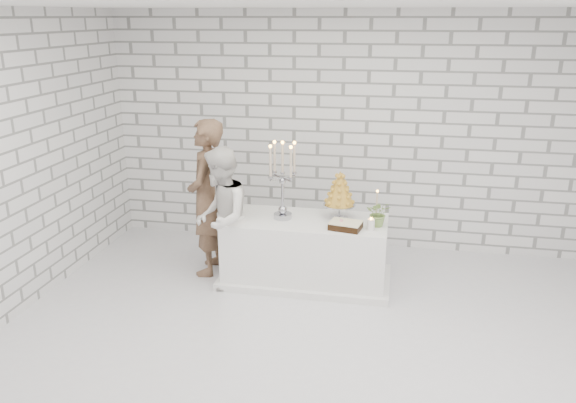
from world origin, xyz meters
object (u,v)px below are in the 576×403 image
object	(u,v)px
bride	(221,218)
croquembouche	(340,195)
candelabra	(283,180)
groom	(207,198)
cake_table	(306,251)

from	to	relation	value
bride	croquembouche	size ratio (longest dim) A/B	2.87
candelabra	croquembouche	world-z (taller)	candelabra
groom	candelabra	distance (m)	0.95
cake_table	candelabra	bearing A→B (deg)	-178.38
cake_table	bride	world-z (taller)	bride
groom	bride	size ratio (longest dim) A/B	1.15
cake_table	croquembouche	bearing A→B (deg)	15.30
cake_table	groom	bearing A→B (deg)	177.27
groom	candelabra	bearing A→B (deg)	81.31
groom	bride	xyz separation A→B (m)	(0.27, -0.32, -0.12)
groom	croquembouche	size ratio (longest dim) A/B	3.31
bride	candelabra	xyz separation A→B (m)	(0.64, 0.25, 0.40)
cake_table	candelabra	world-z (taller)	candelabra
groom	candelabra	size ratio (longest dim) A/B	2.07
cake_table	croquembouche	world-z (taller)	croquembouche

